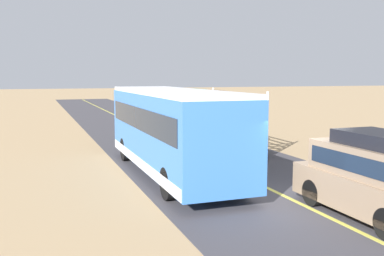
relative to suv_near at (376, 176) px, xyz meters
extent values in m
plane|color=tan|center=(-1.06, 2.28, -1.15)|extent=(240.00, 240.00, 0.00)
cube|color=#423F44|center=(-1.06, 2.28, -1.14)|extent=(8.00, 120.00, 0.02)
cube|color=#D8CC4C|center=(-1.06, 2.28, -1.13)|extent=(0.16, 117.60, 0.00)
cube|color=#8C7259|center=(0.00, 0.08, -0.45)|extent=(1.90, 4.60, 0.90)
cube|color=#8C7259|center=(0.00, -0.07, 0.40)|extent=(1.75, 3.59, 0.80)
cube|color=#192333|center=(0.00, -0.07, 0.42)|extent=(1.79, 3.22, 0.44)
cube|color=black|center=(0.00, -0.02, 0.98)|extent=(1.42, 2.07, 0.36)
cylinder|color=black|center=(-0.82, 1.51, -0.75)|extent=(0.26, 0.76, 0.76)
cylinder|color=black|center=(0.82, 1.51, -0.75)|extent=(0.26, 0.76, 0.76)
cube|color=#3F7F4C|center=(0.38, 16.92, 0.67)|extent=(2.50, 2.20, 2.20)
cube|color=#192333|center=(0.38, 16.92, 1.12)|extent=(2.53, 1.54, 0.70)
cube|color=brown|center=(0.38, 11.52, -0.43)|extent=(2.50, 6.40, 0.24)
cylinder|color=silver|center=(-0.81, 14.66, 0.79)|extent=(0.12, 0.12, 2.20)
cylinder|color=silver|center=(1.57, 14.66, 0.79)|extent=(0.12, 0.12, 2.20)
cylinder|color=silver|center=(-0.81, 8.38, 0.79)|extent=(0.12, 0.12, 2.20)
cylinder|color=silver|center=(1.57, 8.38, 0.79)|extent=(0.12, 0.12, 2.20)
cube|color=silver|center=(-0.83, 11.52, 0.13)|extent=(0.08, 6.30, 0.12)
cube|color=silver|center=(1.59, 11.52, 0.13)|extent=(0.08, 6.30, 0.12)
cube|color=silver|center=(0.38, 8.36, 0.13)|extent=(2.40, 0.08, 0.12)
cube|color=silver|center=(-0.83, 11.52, 0.57)|extent=(0.08, 6.30, 0.12)
cube|color=silver|center=(1.59, 11.52, 0.57)|extent=(0.08, 6.30, 0.12)
cube|color=silver|center=(0.38, 8.36, 0.57)|extent=(2.40, 0.08, 0.12)
cube|color=silver|center=(-0.83, 11.52, 1.01)|extent=(0.08, 6.30, 0.12)
cube|color=silver|center=(1.59, 11.52, 1.01)|extent=(0.08, 6.30, 0.12)
cube|color=silver|center=(0.38, 8.36, 1.01)|extent=(2.40, 0.08, 0.12)
cube|color=silver|center=(-0.83, 11.52, 1.45)|extent=(0.08, 6.30, 0.12)
cube|color=silver|center=(1.59, 11.52, 1.45)|extent=(0.08, 6.30, 0.12)
cube|color=silver|center=(0.38, 8.36, 1.45)|extent=(2.40, 0.08, 0.12)
ellipsoid|color=#8C6B4C|center=(0.38, 11.52, 1.54)|extent=(1.75, 3.84, 0.70)
cylinder|color=black|center=(-0.71, 16.92, -0.58)|extent=(0.32, 1.10, 1.10)
cylinder|color=black|center=(1.47, 16.92, -0.58)|extent=(0.32, 1.10, 1.10)
cylinder|color=black|center=(-0.71, 10.24, -0.58)|extent=(0.32, 1.10, 1.10)
cylinder|color=black|center=(1.47, 10.24, -0.58)|extent=(0.32, 1.10, 1.10)
cube|color=#3872C6|center=(-3.46, 6.74, 0.57)|extent=(2.50, 10.00, 2.70)
cube|color=white|center=(-3.46, 6.74, 2.00)|extent=(2.45, 9.80, 0.16)
cube|color=#192333|center=(-3.46, 6.74, 1.04)|extent=(2.54, 9.20, 0.80)
cube|color=silver|center=(-3.46, 6.74, -0.58)|extent=(2.53, 9.80, 0.36)
cylinder|color=black|center=(-4.56, 9.99, -0.63)|extent=(0.30, 1.00, 1.00)
cylinder|color=black|center=(-2.36, 9.99, -0.63)|extent=(0.30, 1.00, 1.00)
cylinder|color=black|center=(-4.56, 3.49, -0.63)|extent=(0.30, 1.00, 1.00)
cylinder|color=black|center=(-2.36, 3.49, -0.63)|extent=(0.30, 1.00, 1.00)
camera|label=1|loc=(-8.27, -8.76, 2.59)|focal=40.78mm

